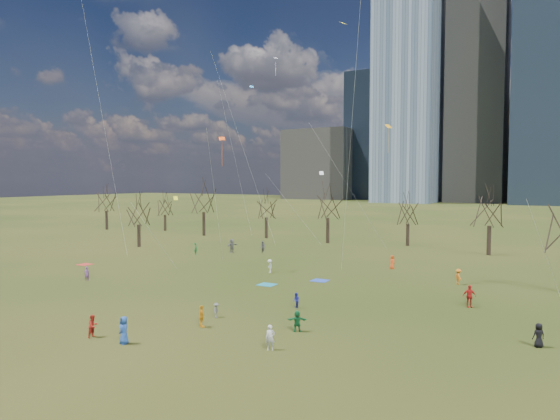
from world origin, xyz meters
The scene contains 23 objects.
ground centered at (0.00, 0.00, 0.00)m, with size 500.00×500.00×0.00m, color black.
downtown_skyline centered at (-2.43, 210.64, 39.01)m, with size 212.50×78.00×118.00m.
bare_tree_row centered at (-0.09, 37.22, 6.12)m, with size 113.04×29.80×9.50m.
blanket_teal centered at (0.73, 8.12, 0.01)m, with size 1.60×1.50×0.03m, color teal.
blanket_navy centered at (4.36, 12.42, 0.01)m, with size 1.60×1.50×0.03m, color #2644B1.
blanket_crimson centered at (-24.07, 7.30, 0.01)m, with size 1.60×1.50×0.03m, color red.
person_0 centered at (1.90, -11.05, 0.86)m, with size 0.84×0.55×1.73m, color #23499A.
person_1 centered at (10.34, -7.60, 0.76)m, with size 0.55×0.36×1.51m, color silver.
person_2 centered at (-0.81, -11.10, 0.74)m, with size 0.72×0.56×1.48m, color #B02219.
person_3 centered at (3.36, -3.54, 0.56)m, with size 0.72×0.41×1.11m, color #5F5E63.
person_4 centered at (3.92, -5.97, 0.77)m, with size 0.90×0.37×1.53m, color #F5A91B.
person_5 centered at (10.07, -3.60, 0.72)m, with size 1.34×0.43×1.44m, color #166634.
person_6 centered at (24.24, 0.79, 0.74)m, with size 0.72×0.47×1.47m, color black.
person_7 centered at (-16.10, 1.01, 0.70)m, with size 0.51×0.34×1.40m, color #814993.
person_8 centered at (7.21, 1.76, 0.61)m, with size 0.60×0.46×1.23m, color #24279D.
person_9 centered at (-2.22, 13.67, 0.73)m, with size 0.94×0.54×1.46m, color white.
person_10 centered at (19.08, 8.73, 0.89)m, with size 1.04×0.43×1.78m, color red.
person_11 centered at (-14.39, 23.97, 0.96)m, with size 1.78×0.57×1.92m, color slate.
person_12 centered at (8.75, 22.45, 0.78)m, with size 0.76×0.50×1.56m, color #E74C19.
person_13 centered at (-17.60, 20.08, 0.81)m, with size 0.59×0.39×1.61m, color #186C30.
person_14 centered at (-10.59, 25.96, 0.82)m, with size 0.79×0.62×1.63m, color slate.
person_15 centered at (16.80, 17.30, 0.76)m, with size 0.99×0.57×1.52m, color orange.
kites_airborne centered at (3.24, 13.95, 12.58)m, with size 62.06×42.85×31.62m.
Camera 1 is at (25.08, -32.67, 10.13)m, focal length 32.00 mm.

